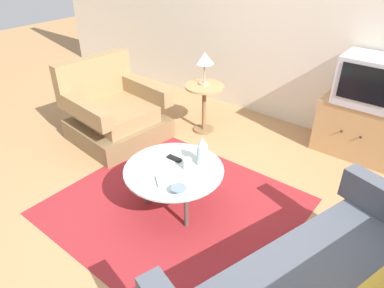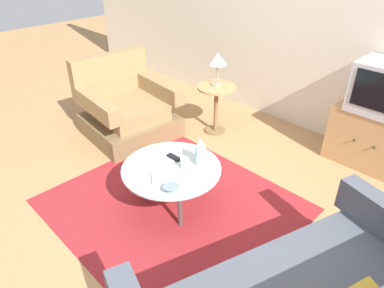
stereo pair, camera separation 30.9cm
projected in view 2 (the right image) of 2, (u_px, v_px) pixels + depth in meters
name	position (u px, v px, depth m)	size (l,w,h in m)	color
ground_plane	(181.00, 212.00, 3.16)	(16.00, 16.00, 0.00)	#AD7F51
back_wall	(331.00, 18.00, 3.83)	(9.00, 0.12, 2.70)	beige
area_rug	(173.00, 205.00, 3.24)	(2.04, 1.88, 0.00)	maroon
armchair	(127.00, 110.00, 4.27)	(1.03, 1.05, 0.92)	brown
coffee_table	(172.00, 170.00, 3.04)	(0.86, 0.86, 0.42)	#B2C6C1
side_table	(216.00, 100.00, 4.22)	(0.46, 0.46, 0.60)	tan
tv_stand	(372.00, 139.00, 3.67)	(0.83, 0.45, 0.61)	tan
table_lamp	(218.00, 60.00, 4.01)	(0.22, 0.22, 0.38)	#9E937A
vase	(200.00, 152.00, 3.00)	(0.09, 0.09, 0.26)	silver
mug	(185.00, 164.00, 2.99)	(0.13, 0.08, 0.10)	white
bowl	(171.00, 189.00, 2.73)	(0.12, 0.12, 0.05)	slate
tv_remote_dark	(174.00, 157.00, 3.14)	(0.14, 0.05, 0.02)	black
tv_remote_silver	(155.00, 179.00, 2.87)	(0.14, 0.12, 0.02)	#B2B2B7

